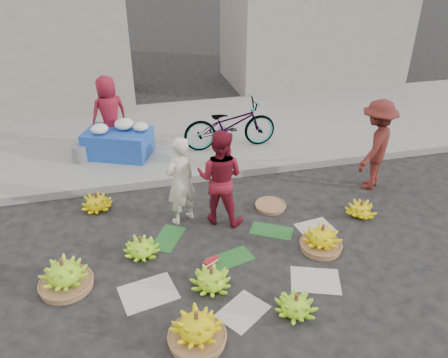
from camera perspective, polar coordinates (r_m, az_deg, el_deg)
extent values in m
plane|color=black|center=(6.52, 1.22, -9.18)|extent=(80.00, 80.00, 0.00)
cube|color=gray|center=(8.26, -2.70, 0.52)|extent=(40.00, 0.25, 0.15)
cube|color=gray|center=(10.13, -5.08, 6.02)|extent=(40.00, 4.00, 0.12)
cube|color=gray|center=(12.57, -27.07, 16.95)|extent=(6.00, 3.00, 4.00)
cylinder|color=brown|center=(6.25, -19.87, -12.79)|extent=(0.68, 0.68, 0.09)
cylinder|color=#553322|center=(6.02, -20.45, -10.23)|extent=(0.05, 0.05, 0.12)
cylinder|color=#553322|center=(5.73, -1.65, -12.00)|extent=(0.05, 0.05, 0.12)
cylinder|color=brown|center=(5.29, -3.52, -20.04)|extent=(0.65, 0.65, 0.09)
cylinder|color=#553322|center=(5.04, -3.64, -17.49)|extent=(0.05, 0.05, 0.12)
cylinder|color=#553322|center=(5.48, 9.44, -15.09)|extent=(0.05, 0.05, 0.12)
cylinder|color=brown|center=(6.66, 12.51, -8.54)|extent=(0.60, 0.60, 0.09)
cylinder|color=#553322|center=(6.47, 12.80, -6.33)|extent=(0.05, 0.05, 0.12)
cylinder|color=#553322|center=(7.44, 17.54, -3.13)|extent=(0.05, 0.05, 0.12)
cylinder|color=#553322|center=(6.36, -10.87, -7.88)|extent=(0.05, 0.05, 0.12)
cylinder|color=#553322|center=(7.55, -16.40, -2.13)|extent=(0.05, 0.05, 0.12)
cylinder|color=brown|center=(7.45, 6.08, -3.54)|extent=(0.55, 0.55, 0.06)
cube|color=red|center=(6.22, -1.78, -10.77)|extent=(0.23, 0.18, 0.09)
imported|color=beige|center=(6.77, -5.69, -0.26)|extent=(0.64, 0.56, 1.46)
imported|color=maroon|center=(6.72, -0.53, 0.19)|extent=(0.95, 0.89, 1.56)
imported|color=maroon|center=(8.11, 19.14, 4.18)|extent=(1.21, 1.16, 1.65)
cube|color=#1943A8|center=(9.06, -13.65, 4.58)|extent=(1.47, 1.23, 0.53)
ellipsoid|color=silver|center=(8.88, -15.95, 6.28)|extent=(0.34, 0.34, 0.19)
ellipsoid|color=silver|center=(8.96, -12.93, 6.97)|extent=(0.38, 0.38, 0.21)
ellipsoid|color=silver|center=(8.83, -10.81, 6.69)|extent=(0.30, 0.30, 0.16)
cylinder|color=slate|center=(9.06, -18.30, 3.20)|extent=(0.30, 0.30, 0.34)
imported|color=maroon|center=(9.24, -14.77, 8.30)|extent=(0.88, 0.73, 1.53)
imported|color=gray|center=(9.07, 0.79, 7.15)|extent=(0.68, 1.94, 1.02)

